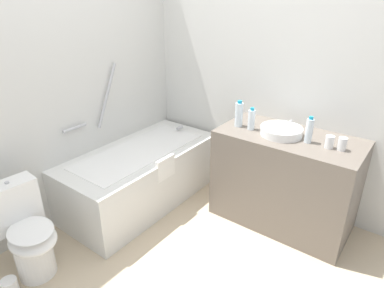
{
  "coord_description": "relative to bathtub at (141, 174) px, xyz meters",
  "views": [
    {
      "loc": [
        -1.36,
        -1.2,
        1.92
      ],
      "look_at": [
        0.6,
        0.27,
        0.79
      ],
      "focal_mm": 31.28,
      "sensor_mm": 36.0,
      "label": 1
    }
  ],
  "objects": [
    {
      "name": "ground_plane",
      "position": [
        -0.62,
        -0.9,
        -0.29
      ],
      "size": [
        3.88,
        3.88,
        0.0
      ],
      "primitive_type": "plane",
      "color": "#C1AD8E"
    },
    {
      "name": "wall_back_tiled",
      "position": [
        -0.62,
        0.41,
        0.91
      ],
      "size": [
        3.28,
        0.1,
        2.41
      ],
      "primitive_type": "cube",
      "color": "silver",
      "rests_on": "ground_plane"
    },
    {
      "name": "wall_right_mirror",
      "position": [
        0.87,
        -0.9,
        0.91
      ],
      "size": [
        0.1,
        2.93,
        2.41
      ],
      "primitive_type": "cube",
      "color": "silver",
      "rests_on": "ground_plane"
    },
    {
      "name": "bathtub",
      "position": [
        0.0,
        0.0,
        0.0
      ],
      "size": [
        1.56,
        0.73,
        1.31
      ],
      "color": "silver",
      "rests_on": "ground_plane"
    },
    {
      "name": "toilet",
      "position": [
        -1.16,
        -0.01,
        0.05
      ],
      "size": [
        0.37,
        0.53,
        0.71
      ],
      "rotation": [
        0.0,
        0.0,
        -1.66
      ],
      "color": "white",
      "rests_on": "ground_plane"
    },
    {
      "name": "vanity_counter",
      "position": [
        0.52,
        -1.24,
        0.13
      ],
      "size": [
        0.6,
        1.16,
        0.83
      ],
      "primitive_type": "cube",
      "color": "#6B6056",
      "rests_on": "ground_plane"
    },
    {
      "name": "sink_basin",
      "position": [
        0.49,
        -1.17,
        0.58
      ],
      "size": [
        0.34,
        0.34,
        0.07
      ],
      "primitive_type": "cylinder",
      "color": "white",
      "rests_on": "vanity_counter"
    },
    {
      "name": "sink_faucet",
      "position": [
        0.69,
        -1.17,
        0.58
      ],
      "size": [
        0.13,
        0.15,
        0.07
      ],
      "color": "#B6B6BB",
      "rests_on": "vanity_counter"
    },
    {
      "name": "water_bottle_0",
      "position": [
        0.46,
        -0.78,
        0.65
      ],
      "size": [
        0.07,
        0.07,
        0.23
      ],
      "color": "silver",
      "rests_on": "vanity_counter"
    },
    {
      "name": "water_bottle_1",
      "position": [
        0.46,
        -0.91,
        0.63
      ],
      "size": [
        0.06,
        0.06,
        0.19
      ],
      "color": "silver",
      "rests_on": "vanity_counter"
    },
    {
      "name": "water_bottle_2",
      "position": [
        0.48,
        -1.39,
        0.64
      ],
      "size": [
        0.06,
        0.06,
        0.21
      ],
      "color": "silver",
      "rests_on": "vanity_counter"
    },
    {
      "name": "drinking_glass_0",
      "position": [
        0.47,
        -1.56,
        0.59
      ],
      "size": [
        0.06,
        0.06,
        0.1
      ],
      "primitive_type": "cylinder",
      "color": "white",
      "rests_on": "vanity_counter"
    },
    {
      "name": "drinking_glass_1",
      "position": [
        0.49,
        -1.64,
        0.59
      ],
      "size": [
        0.06,
        0.06,
        0.1
      ],
      "primitive_type": "cylinder",
      "color": "white",
      "rests_on": "vanity_counter"
    },
    {
      "name": "toilet_paper_roll",
      "position": [
        -1.39,
        -0.08,
        -0.23
      ],
      "size": [
        0.11,
        0.11,
        0.12
      ],
      "primitive_type": "cylinder",
      "color": "white",
      "rests_on": "ground_plane"
    }
  ]
}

